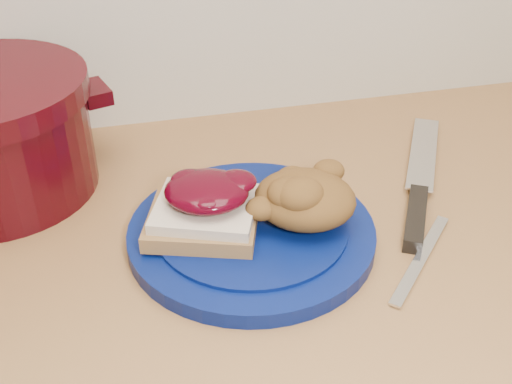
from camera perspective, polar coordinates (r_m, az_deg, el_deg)
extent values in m
cylinder|color=#051352|center=(0.71, -0.40, -3.72)|extent=(0.36, 0.36, 0.02)
cube|color=olive|center=(0.69, -4.74, -2.54)|extent=(0.14, 0.13, 0.02)
cube|color=beige|center=(0.69, -4.51, -1.46)|extent=(0.13, 0.13, 0.01)
ellipsoid|color=#34010D|center=(0.68, -4.42, 0.08)|extent=(0.12, 0.11, 0.03)
ellipsoid|color=brown|center=(0.69, 4.37, -0.65)|extent=(0.14, 0.13, 0.06)
cube|color=black|center=(0.76, 14.02, -2.24)|extent=(0.07, 0.11, 0.02)
cube|color=silver|center=(0.89, 14.64, 3.45)|extent=(0.12, 0.18, 0.00)
cube|color=silver|center=(0.71, 14.45, -5.71)|extent=(0.12, 0.13, 0.00)
cube|color=#32050A|center=(0.84, -14.21, 8.55)|extent=(0.05, 0.06, 0.02)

